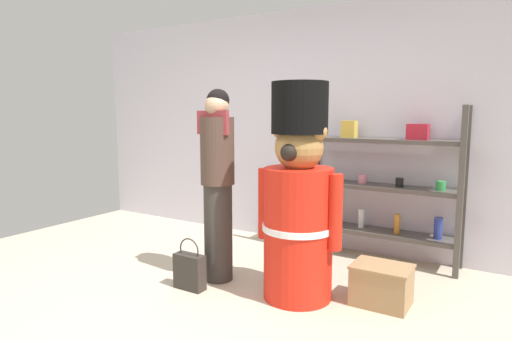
{
  "coord_description": "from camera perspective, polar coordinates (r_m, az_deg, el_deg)",
  "views": [
    {
      "loc": [
        1.94,
        -2.26,
        1.47
      ],
      "look_at": [
        0.11,
        0.72,
        1.0
      ],
      "focal_mm": 30.33,
      "sensor_mm": 36.0,
      "label": 1
    }
  ],
  "objects": [
    {
      "name": "back_wall",
      "position": [
        4.87,
        8.09,
        5.56
      ],
      "size": [
        6.4,
        0.12,
        2.6
      ],
      "primitive_type": "cube",
      "color": "silver",
      "rests_on": "ground_plane"
    },
    {
      "name": "shopping_bag",
      "position": [
        3.75,
        -8.76,
        -12.92
      ],
      "size": [
        0.27,
        0.11,
        0.44
      ],
      "color": "#332D28",
      "rests_on": "ground_plane"
    },
    {
      "name": "person_shopper",
      "position": [
        3.74,
        -5.08,
        -1.29
      ],
      "size": [
        0.31,
        0.29,
        1.67
      ],
      "color": "#38332D",
      "rests_on": "ground_plane"
    },
    {
      "name": "merchandise_shelf",
      "position": [
        4.45,
        16.12,
        -1.62
      ],
      "size": [
        1.53,
        0.35,
        1.54
      ],
      "color": "#4C4742",
      "rests_on": "ground_plane"
    },
    {
      "name": "display_crate",
      "position": [
        3.56,
        16.22,
        -14.27
      ],
      "size": [
        0.44,
        0.33,
        0.31
      ],
      "color": "#9E7A51",
      "rests_on": "ground_plane"
    },
    {
      "name": "teddy_bear_guard",
      "position": [
        3.4,
        5.61,
        -4.25
      ],
      "size": [
        0.72,
        0.56,
        1.7
      ],
      "color": "red",
      "rests_on": "ground_plane"
    },
    {
      "name": "ground_plane",
      "position": [
        3.32,
        -8.59,
        -18.68
      ],
      "size": [
        6.4,
        6.4,
        0.0
      ],
      "primitive_type": "plane",
      "color": "beige"
    }
  ]
}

